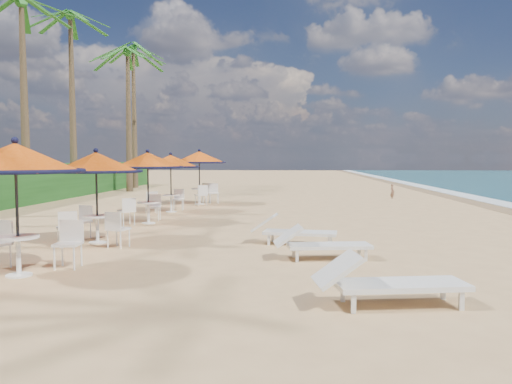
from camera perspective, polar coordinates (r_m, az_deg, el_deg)
ground at (r=8.74m, az=6.85°, el=-10.00°), size 160.00×160.00×0.00m
station_0 at (r=9.78m, az=-25.61°, el=2.26°), size 2.37×2.37×2.47m
station_1 at (r=12.82m, az=-17.95°, el=1.99°), size 2.25×2.25×2.34m
station_2 at (r=16.33m, az=-12.37°, el=2.82°), size 2.29×2.29×2.39m
station_3 at (r=19.67m, az=-9.79°, el=2.88°), size 2.23×2.23×2.33m
station_4 at (r=22.81m, az=-6.37°, el=3.21°), size 2.42×2.42×2.52m
lounger_near at (r=7.37m, az=14.56°, el=-9.82°), size 2.23×1.00×0.77m
lounger_mid at (r=10.45m, az=7.23°, el=-5.84°), size 2.06×0.89×0.72m
lounger_far at (r=12.20m, az=4.05°, el=-4.38°), size 2.12×0.91×0.74m
palm_4 at (r=25.86m, az=-25.22°, el=17.94°), size 5.00×5.00×9.35m
palm_5 at (r=30.60m, az=-20.44°, el=17.34°), size 5.00×5.00×10.22m
palm_6 at (r=33.33m, az=-14.47°, el=14.36°), size 5.00×5.00×9.02m
palm_7 at (r=37.31m, az=-13.86°, el=14.79°), size 5.00×5.00×10.10m
person at (r=26.75m, az=15.32°, el=0.13°), size 0.28×0.35×0.83m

